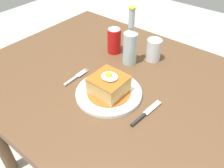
% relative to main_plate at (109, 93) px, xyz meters
% --- Properties ---
extents(dining_table, '(1.40, 0.94, 0.76)m').
position_rel_main_plate_xyz_m(dining_table, '(0.05, 0.09, -0.11)').
color(dining_table, brown).
rests_on(dining_table, ground_plane).
extents(main_plate, '(0.26, 0.26, 0.02)m').
position_rel_main_plate_xyz_m(main_plate, '(0.00, 0.00, 0.00)').
color(main_plate, white).
rests_on(main_plate, dining_table).
extents(sandwich_meal, '(0.17, 0.17, 0.10)m').
position_rel_main_plate_xyz_m(sandwich_meal, '(0.00, 0.00, 0.04)').
color(sandwich_meal, '#B75B1E').
rests_on(sandwich_meal, main_plate).
extents(fork, '(0.02, 0.14, 0.01)m').
position_rel_main_plate_xyz_m(fork, '(-0.18, -0.02, -0.00)').
color(fork, silver).
rests_on(fork, dining_table).
extents(knife, '(0.03, 0.17, 0.01)m').
position_rel_main_plate_xyz_m(knife, '(0.17, -0.02, -0.00)').
color(knife, '#262628').
rests_on(knife, dining_table).
extents(soda_can, '(0.07, 0.07, 0.12)m').
position_rel_main_plate_xyz_m(soda_can, '(-0.18, 0.26, 0.05)').
color(soda_can, red).
rests_on(soda_can, dining_table).
extents(beer_bottle_clear, '(0.06, 0.06, 0.27)m').
position_rel_main_plate_xyz_m(beer_bottle_clear, '(-0.07, 0.23, 0.09)').
color(beer_bottle_clear, '#ADC6CC').
rests_on(beer_bottle_clear, dining_table).
extents(drinking_glass, '(0.07, 0.07, 0.10)m').
position_rel_main_plate_xyz_m(drinking_glass, '(0.00, 0.33, 0.04)').
color(drinking_glass, gold).
rests_on(drinking_glass, dining_table).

